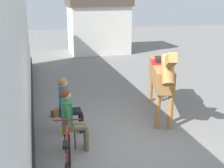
# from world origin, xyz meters

# --- Properties ---
(ground_plane) EXTENTS (40.00, 40.00, 0.00)m
(ground_plane) POSITION_xyz_m (0.00, 3.00, 0.00)
(ground_plane) COLOR slate
(pub_facade_wall) EXTENTS (0.34, 14.00, 3.40)m
(pub_facade_wall) POSITION_xyz_m (-2.55, 1.50, 1.54)
(pub_facade_wall) COLOR white
(pub_facade_wall) RESTS_ON ground_plane
(distant_cottage) EXTENTS (3.40, 2.60, 3.50)m
(distant_cottage) POSITION_xyz_m (1.40, 10.76, 1.80)
(distant_cottage) COLOR silver
(distant_cottage) RESTS_ON ground_plane
(seated_visitor_near) EXTENTS (0.61, 0.49, 1.39)m
(seated_visitor_near) POSITION_xyz_m (-1.59, 0.11, 0.78)
(seated_visitor_near) COLOR gold
(seated_visitor_near) RESTS_ON ground_plane
(seated_visitor_far) EXTENTS (0.61, 0.49, 1.39)m
(seated_visitor_far) POSITION_xyz_m (-1.56, 0.95, 0.78)
(seated_visitor_far) COLOR #194C99
(seated_visitor_far) RESTS_ON ground_plane
(saddled_horse_center) EXTENTS (1.18, 2.90, 2.06)m
(saddled_horse_center) POSITION_xyz_m (1.00, 1.36, 1.16)
(saddled_horse_center) COLOR #9E6B38
(saddled_horse_center) RESTS_ON ground_plane
(leaning_bicycle) EXTENTS (0.50, 1.75, 1.02)m
(leaning_bicycle) POSITION_xyz_m (-1.80, -1.04, 0.40)
(leaning_bicycle) COLOR black
(leaning_bicycle) RESTS_ON ground_plane
(satchel_bag) EXTENTS (0.29, 0.28, 0.20)m
(satchel_bag) POSITION_xyz_m (-1.77, 2.03, 0.10)
(satchel_bag) COLOR brown
(satchel_bag) RESTS_ON ground_plane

